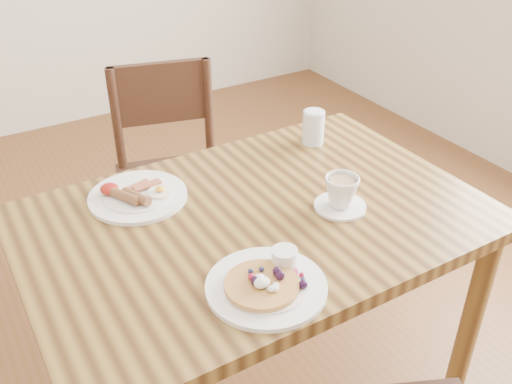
{
  "coord_description": "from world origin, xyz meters",
  "views": [
    {
      "loc": [
        -0.64,
        -1.06,
        1.6
      ],
      "look_at": [
        0.0,
        0.0,
        0.82
      ],
      "focal_mm": 40.0,
      "sensor_mm": 36.0,
      "label": 1
    }
  ],
  "objects_px": {
    "breakfast_plate": "(136,195)",
    "teacup_saucer": "(341,194)",
    "water_glass": "(313,127)",
    "chair_far": "(172,170)",
    "dining_table": "(256,244)",
    "pancake_plate": "(267,282)"
  },
  "relations": [
    {
      "from": "breakfast_plate",
      "to": "teacup_saucer",
      "type": "bearing_deg",
      "value": -35.4
    },
    {
      "from": "breakfast_plate",
      "to": "water_glass",
      "type": "bearing_deg",
      "value": 2.38
    },
    {
      "from": "chair_far",
      "to": "breakfast_plate",
      "type": "bearing_deg",
      "value": 73.22
    },
    {
      "from": "dining_table",
      "to": "pancake_plate",
      "type": "distance_m",
      "value": 0.31
    },
    {
      "from": "dining_table",
      "to": "breakfast_plate",
      "type": "relative_size",
      "value": 4.44
    },
    {
      "from": "dining_table",
      "to": "pancake_plate",
      "type": "xyz_separation_m",
      "value": [
        -0.13,
        -0.26,
        0.11
      ]
    },
    {
      "from": "pancake_plate",
      "to": "teacup_saucer",
      "type": "bearing_deg",
      "value": 26.89
    },
    {
      "from": "pancake_plate",
      "to": "breakfast_plate",
      "type": "distance_m",
      "value": 0.51
    },
    {
      "from": "pancake_plate",
      "to": "teacup_saucer",
      "type": "xyz_separation_m",
      "value": [
        0.34,
        0.17,
        0.03
      ]
    },
    {
      "from": "water_glass",
      "to": "pancake_plate",
      "type": "bearing_deg",
      "value": -133.8
    },
    {
      "from": "chair_far",
      "to": "breakfast_plate",
      "type": "relative_size",
      "value": 3.26
    },
    {
      "from": "pancake_plate",
      "to": "water_glass",
      "type": "relative_size",
      "value": 2.46
    },
    {
      "from": "dining_table",
      "to": "chair_far",
      "type": "xyz_separation_m",
      "value": [
        0.07,
        0.75,
        -0.16
      ]
    },
    {
      "from": "dining_table",
      "to": "pancake_plate",
      "type": "bearing_deg",
      "value": -116.05
    },
    {
      "from": "water_glass",
      "to": "chair_far",
      "type": "bearing_deg",
      "value": 121.3
    },
    {
      "from": "teacup_saucer",
      "to": "water_glass",
      "type": "xyz_separation_m",
      "value": [
        0.16,
        0.35,
        0.01
      ]
    },
    {
      "from": "chair_far",
      "to": "pancake_plate",
      "type": "bearing_deg",
      "value": 93.35
    },
    {
      "from": "teacup_saucer",
      "to": "water_glass",
      "type": "bearing_deg",
      "value": 65.27
    },
    {
      "from": "water_glass",
      "to": "dining_table",
      "type": "bearing_deg",
      "value": -144.94
    },
    {
      "from": "water_glass",
      "to": "teacup_saucer",
      "type": "bearing_deg",
      "value": -114.73
    },
    {
      "from": "chair_far",
      "to": "water_glass",
      "type": "bearing_deg",
      "value": 135.71
    },
    {
      "from": "chair_far",
      "to": "teacup_saucer",
      "type": "relative_size",
      "value": 6.29
    }
  ]
}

